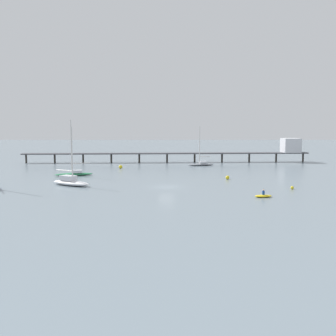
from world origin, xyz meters
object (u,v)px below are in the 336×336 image
object	(u,v)px
mooring_buoy_outer	(122,167)
pier	(233,149)
dinghy_yellow	(265,196)
sailboat_gray	(202,163)
mooring_buoy_mid	(229,178)
sailboat_white	(72,181)
sailboat_green	(76,172)
mooring_buoy_inner	(294,188)

from	to	relation	value
mooring_buoy_outer	pier	bearing A→B (deg)	30.38
dinghy_yellow	sailboat_gray	bearing A→B (deg)	96.92
pier	mooring_buoy_mid	world-z (taller)	pier
sailboat_white	mooring_buoy_outer	bearing A→B (deg)	78.03
pier	dinghy_yellow	bearing A→B (deg)	-93.87
dinghy_yellow	mooring_buoy_mid	size ratio (longest dim) A/B	3.63
sailboat_gray	sailboat_green	bearing A→B (deg)	-143.97
sailboat_green	mooring_buoy_outer	bearing A→B (deg)	58.66
sailboat_gray	mooring_buoy_outer	xyz separation A→B (m)	(-19.31, -6.84, -0.19)
mooring_buoy_outer	mooring_buoy_mid	bearing A→B (deg)	-39.97
sailboat_white	mooring_buoy_inner	size ratio (longest dim) A/B	18.95
pier	sailboat_white	xyz separation A→B (m)	(-33.86, -42.68, -2.78)
sailboat_white	pier	bearing A→B (deg)	51.57
sailboat_white	mooring_buoy_inner	bearing A→B (deg)	-6.61
dinghy_yellow	mooring_buoy_inner	bearing A→B (deg)	48.63
pier	sailboat_white	world-z (taller)	sailboat_white
sailboat_white	dinghy_yellow	distance (m)	32.26
sailboat_white	dinghy_yellow	world-z (taller)	sailboat_white
sailboat_white	sailboat_gray	xyz separation A→B (m)	(24.84, 32.91, -0.08)
sailboat_gray	mooring_buoy_mid	xyz separation A→B (m)	(2.94, -25.50, -0.24)
dinghy_yellow	pier	bearing A→B (deg)	86.13
sailboat_green	mooring_buoy_mid	world-z (taller)	sailboat_green
dinghy_yellow	mooring_buoy_outer	xyz separation A→B (m)	(-24.68, 37.40, 0.20)
mooring_buoy_mid	mooring_buoy_outer	bearing A→B (deg)	140.03
sailboat_gray	mooring_buoy_inner	distance (m)	38.91
pier	sailboat_white	bearing A→B (deg)	-128.43
pier	mooring_buoy_inner	bearing A→B (deg)	-86.82
pier	dinghy_yellow	xyz separation A→B (m)	(-3.66, -54.01, -3.25)
dinghy_yellow	mooring_buoy_inner	xyz separation A→B (m)	(6.26, 7.10, 0.04)
sailboat_white	mooring_buoy_mid	world-z (taller)	sailboat_white
sailboat_gray	dinghy_yellow	distance (m)	44.57
pier	mooring_buoy_mid	bearing A→B (deg)	-99.78
mooring_buoy_inner	pier	bearing A→B (deg)	93.18
dinghy_yellow	mooring_buoy_outer	bearing A→B (deg)	123.43
sailboat_white	mooring_buoy_inner	distance (m)	36.71
sailboat_gray	dinghy_yellow	world-z (taller)	sailboat_gray
dinghy_yellow	mooring_buoy_outer	size ratio (longest dim) A/B	3.15
mooring_buoy_inner	mooring_buoy_mid	xyz separation A→B (m)	(-8.68, 11.64, 0.10)
sailboat_gray	dinghy_yellow	bearing A→B (deg)	-83.08
sailboat_green	mooring_buoy_mid	size ratio (longest dim) A/B	15.42
sailboat_white	sailboat_green	world-z (taller)	sailboat_green
sailboat_white	sailboat_green	distance (m)	13.34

